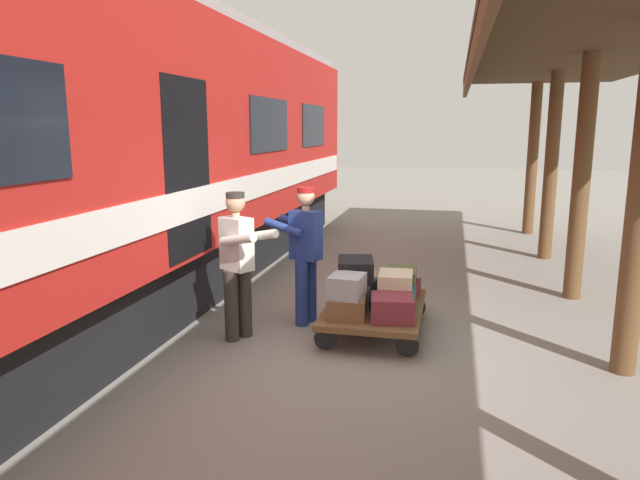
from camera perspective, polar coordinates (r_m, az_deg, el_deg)
ground_plane at (r=6.47m, az=5.25°, el=-10.82°), size 60.00×60.00×0.00m
train_car at (r=7.40m, az=-23.53°, el=7.47°), size 3.02×17.04×4.00m
luggage_cart at (r=6.96m, az=5.42°, el=-6.87°), size 1.15×1.72×0.32m
suitcase_tan_vintage at (r=7.39m, az=3.98°, el=-4.35°), size 0.46×0.51×0.25m
suitcase_teal_softside at (r=6.89m, az=7.53°, el=-5.80°), size 0.42×0.60×0.20m
suitcase_maroon_trunk at (r=7.34m, az=7.89°, el=-4.84°), size 0.50×0.66×0.18m
suitcase_brown_leather at (r=6.50m, az=2.66°, el=-6.60°), size 0.47×0.51×0.24m
suitcase_burgundy_valise at (r=6.43m, az=7.13°, el=-6.70°), size 0.52×0.51×0.27m
suitcase_slate_roller at (r=6.94m, az=3.37°, el=-5.19°), size 0.55×0.51×0.30m
suitcase_cream_canvas at (r=6.81m, az=7.47°, el=-4.13°), size 0.42×0.49×0.22m
suitcase_gray_aluminum at (r=6.41m, az=2.70°, el=-4.57°), size 0.39×0.44×0.25m
suitcase_black_hardshell at (r=6.87m, az=3.53°, el=-2.94°), size 0.50×0.61×0.26m
suitcase_olive_duffel at (r=7.33m, az=7.98°, el=-3.50°), size 0.39×0.49×0.16m
porter_in_overalls at (r=7.07m, az=-1.55°, el=-1.05°), size 0.73×0.56×1.70m
porter_by_door at (r=6.59m, az=-8.10°, el=-2.06°), size 0.74×0.62×1.70m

